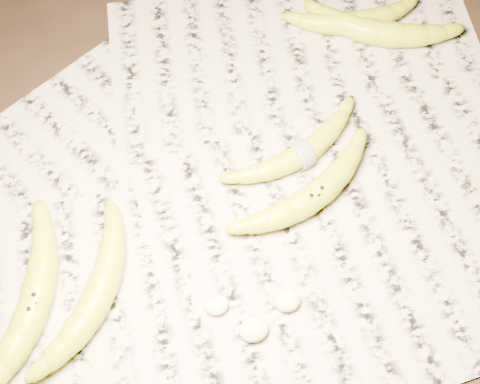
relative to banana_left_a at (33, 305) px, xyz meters
name	(u,v)px	position (x,y,z in m)	size (l,w,h in m)	color
ground	(236,232)	(0.26, 0.00, -0.03)	(3.00, 3.00, 0.00)	black
newspaper_patch	(240,200)	(0.28, 0.04, -0.02)	(0.90, 0.70, 0.01)	#A7A18F
banana_left_a	(33,305)	(0.00, 0.00, 0.00)	(0.23, 0.06, 0.04)	#ADC018
banana_left_b	(98,295)	(0.07, -0.02, 0.00)	(0.20, 0.06, 0.04)	#ADC018
banana_center	(314,195)	(0.37, 0.00, 0.00)	(0.20, 0.06, 0.04)	#ADC018
banana_taped	(302,153)	(0.38, 0.06, 0.00)	(0.19, 0.05, 0.03)	#ADC018
banana_upper_a	(380,31)	(0.58, 0.20, 0.00)	(0.20, 0.06, 0.04)	#ADC018
banana_upper_b	(355,21)	(0.56, 0.23, 0.00)	(0.17, 0.06, 0.04)	#ADC018
measuring_tape	(302,153)	(0.38, 0.06, 0.00)	(0.04, 0.04, 0.00)	white
flesh_chunk_a	(254,328)	(0.23, -0.13, -0.01)	(0.04, 0.03, 0.02)	#FFF6C5
flesh_chunk_b	(217,304)	(0.20, -0.08, -0.01)	(0.03, 0.02, 0.02)	#FFF6C5
flesh_chunk_c	(288,300)	(0.28, -0.11, -0.01)	(0.03, 0.03, 0.02)	#FFF6C5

